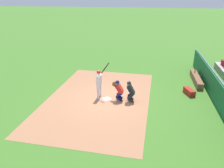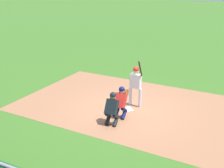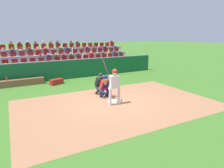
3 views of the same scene
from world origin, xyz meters
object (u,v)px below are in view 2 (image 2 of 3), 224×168
batter_at_plate (136,82)px  home_plate_umpire (112,107)px  catcher_crouching (121,100)px  home_plate_marker (127,109)px

batter_at_plate → home_plate_umpire: bearing=-95.6°
batter_at_plate → catcher_crouching: batter_at_plate is taller
home_plate_marker → batter_at_plate: bearing=69.4°
catcher_crouching → home_plate_umpire: home_plate_umpire is taller
home_plate_marker → home_plate_umpire: (-0.00, -1.40, 0.67)m
catcher_crouching → home_plate_umpire: bearing=-94.3°
home_plate_marker → batter_at_plate: size_ratio=0.20×
home_plate_marker → batter_at_plate: 1.19m
home_plate_marker → batter_at_plate: batter_at_plate is taller
home_plate_marker → catcher_crouching: bearing=-86.2°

